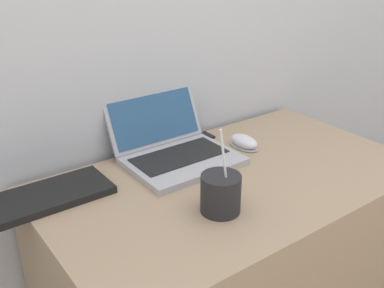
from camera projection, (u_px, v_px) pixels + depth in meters
desk at (229, 276)px, 1.45m from camera, size 1.10×0.63×0.73m
laptop at (171, 142)px, 1.39m from camera, size 0.33×0.35×0.24m
drink_cup at (221, 193)px, 1.11m from camera, size 0.10×0.10×0.23m
computer_mouse at (244, 142)px, 1.48m from camera, size 0.07×0.11×0.04m
external_keyboard at (39, 199)px, 1.17m from camera, size 0.37×0.15×0.02m
usb_stick at (208, 135)px, 1.56m from camera, size 0.02×0.06×0.01m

